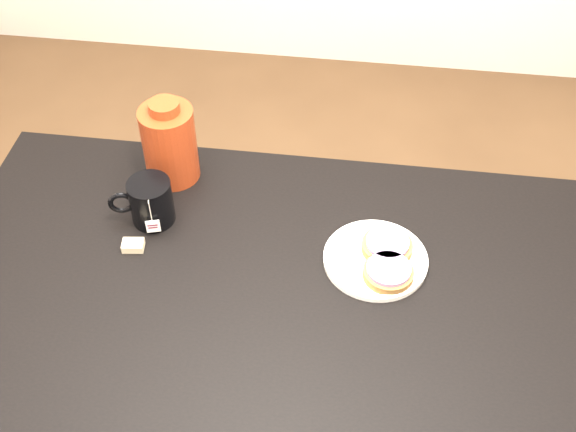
{
  "coord_description": "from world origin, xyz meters",
  "views": [
    {
      "loc": [
        0.15,
        -0.86,
        1.9
      ],
      "look_at": [
        0.01,
        0.19,
        0.81
      ],
      "focal_mm": 45.0,
      "sensor_mm": 36.0,
      "label": 1
    }
  ],
  "objects": [
    {
      "name": "bagel_package",
      "position": [
        -0.28,
        0.35,
        0.85
      ],
      "size": [
        0.15,
        0.15,
        0.21
      ],
      "rotation": [
        0.0,
        0.0,
        -0.26
      ],
      "color": "#611B0C",
      "rests_on": "table"
    },
    {
      "name": "table",
      "position": [
        0.0,
        0.0,
        0.67
      ],
      "size": [
        1.4,
        0.9,
        0.75
      ],
      "color": "black",
      "rests_on": "ground_plane"
    },
    {
      "name": "teabag_pouch",
      "position": [
        -0.31,
        0.11,
        0.76
      ],
      "size": [
        0.05,
        0.04,
        0.02
      ],
      "primitive_type": "cube",
      "rotation": [
        0.0,
        0.0,
        0.13
      ],
      "color": "#C6B793",
      "rests_on": "table"
    },
    {
      "name": "bagel_back",
      "position": [
        0.22,
        0.16,
        0.77
      ],
      "size": [
        0.14,
        0.14,
        0.03
      ],
      "color": "brown",
      "rests_on": "plate"
    },
    {
      "name": "mug",
      "position": [
        -0.29,
        0.2,
        0.8
      ],
      "size": [
        0.15,
        0.12,
        0.1
      ],
      "rotation": [
        0.0,
        0.0,
        0.28
      ],
      "color": "black",
      "rests_on": "table"
    },
    {
      "name": "plate",
      "position": [
        0.2,
        0.14,
        0.76
      ],
      "size": [
        0.22,
        0.22,
        0.02
      ],
      "color": "white",
      "rests_on": "table"
    },
    {
      "name": "bagel_front",
      "position": [
        0.23,
        0.09,
        0.77
      ],
      "size": [
        0.11,
        0.11,
        0.03
      ],
      "color": "brown",
      "rests_on": "plate"
    }
  ]
}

